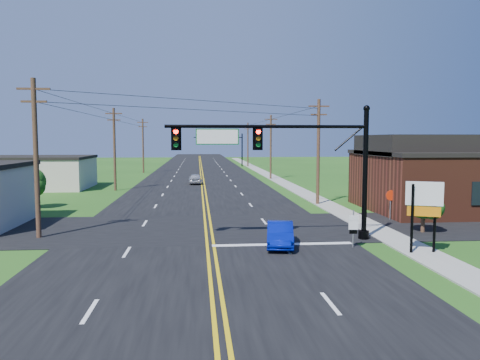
{
  "coord_description": "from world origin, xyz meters",
  "views": [
    {
      "loc": [
        -0.47,
        -17.14,
        5.61
      ],
      "look_at": [
        2.0,
        10.0,
        3.23
      ],
      "focal_mm": 35.0,
      "sensor_mm": 36.0,
      "label": 1
    }
  ],
  "objects": [
    {
      "name": "tree_right_back",
      "position": [
        16.0,
        26.0,
        2.6
      ],
      "size": [
        3.0,
        3.0,
        4.1
      ],
      "color": "#3D2D1C",
      "rests_on": "ground"
    },
    {
      "name": "cream_bldg_far",
      "position": [
        -19.0,
        38.0,
        1.86
      ],
      "size": [
        12.2,
        9.2,
        3.7
      ],
      "color": "beige",
      "rests_on": "ground"
    },
    {
      "name": "sidewalk",
      "position": [
        10.5,
        40.0,
        0.04
      ],
      "size": [
        2.0,
        160.0,
        0.08
      ],
      "primitive_type": "cube",
      "color": "gray",
      "rests_on": "ground"
    },
    {
      "name": "brick_building",
      "position": [
        20.0,
        18.0,
        2.35
      ],
      "size": [
        14.2,
        11.2,
        4.7
      ],
      "color": "#552618",
      "rests_on": "ground"
    },
    {
      "name": "utility_pole_right_c",
      "position": [
        9.8,
        78.0,
        4.72
      ],
      "size": [
        1.8,
        0.28,
        9.0
      ],
      "color": "#3D2D1C",
      "rests_on": "ground"
    },
    {
      "name": "route_sign",
      "position": [
        7.5,
        5.98,
        1.16
      ],
      "size": [
        0.5,
        0.1,
        1.99
      ],
      "rotation": [
        0.0,
        0.0,
        -0.1
      ],
      "color": "slate",
      "rests_on": "ground"
    },
    {
      "name": "signal_mast_main",
      "position": [
        4.34,
        8.0,
        4.75
      ],
      "size": [
        11.3,
        0.6,
        7.48
      ],
      "color": "black",
      "rests_on": "ground"
    },
    {
      "name": "utility_pole_right_b",
      "position": [
        9.8,
        48.0,
        4.72
      ],
      "size": [
        1.8,
        0.28,
        9.0
      ],
      "color": "#3D2D1C",
      "rests_on": "ground"
    },
    {
      "name": "stop_sign",
      "position": [
        12.87,
        13.96,
        1.52
      ],
      "size": [
        0.75,
        0.12,
        2.11
      ],
      "rotation": [
        0.0,
        0.0,
        0.09
      ],
      "color": "slate",
      "rests_on": "ground"
    },
    {
      "name": "pylon_sign",
      "position": [
        10.5,
        4.5,
        2.6
      ],
      "size": [
        1.69,
        0.89,
        3.55
      ],
      "rotation": [
        0.0,
        0.0,
        -0.4
      ],
      "color": "black",
      "rests_on": "ground"
    },
    {
      "name": "road_cross",
      "position": [
        0.0,
        12.0,
        0.02
      ],
      "size": [
        70.0,
        10.0,
        0.04
      ],
      "primitive_type": "cube",
      "color": "black",
      "rests_on": "ground"
    },
    {
      "name": "utility_pole_left_c",
      "position": [
        -9.5,
        62.0,
        4.72
      ],
      "size": [
        1.8,
        0.28,
        9.0
      ],
      "color": "#3D2D1C",
      "rests_on": "ground"
    },
    {
      "name": "utility_pole_left_a",
      "position": [
        -9.5,
        10.0,
        4.72
      ],
      "size": [
        1.8,
        0.28,
        9.0
      ],
      "color": "#3D2D1C",
      "rests_on": "ground"
    },
    {
      "name": "shrub_corner",
      "position": [
        13.0,
        9.5,
        1.85
      ],
      "size": [
        2.0,
        2.0,
        2.86
      ],
      "color": "#3D2D1C",
      "rests_on": "ground"
    },
    {
      "name": "utility_pole_right_a",
      "position": [
        9.8,
        22.0,
        4.72
      ],
      "size": [
        1.8,
        0.28,
        9.0
      ],
      "color": "#3D2D1C",
      "rests_on": "ground"
    },
    {
      "name": "ground",
      "position": [
        0.0,
        0.0,
        0.0
      ],
      "size": [
        260.0,
        260.0,
        0.0
      ],
      "primitive_type": "plane",
      "color": "#204914",
      "rests_on": "ground"
    },
    {
      "name": "blue_car",
      "position": [
        3.8,
        6.65,
        0.63
      ],
      "size": [
        1.92,
        3.97,
        1.25
      ],
      "primitive_type": "imported",
      "rotation": [
        0.0,
        0.0,
        -0.16
      ],
      "color": "#07169D",
      "rests_on": "ground"
    },
    {
      "name": "signal_mast_far",
      "position": [
        4.44,
        80.0,
        4.55
      ],
      "size": [
        10.98,
        0.6,
        7.48
      ],
      "color": "black",
      "rests_on": "ground"
    },
    {
      "name": "tree_left",
      "position": [
        -14.0,
        22.0,
        2.16
      ],
      "size": [
        2.4,
        2.4,
        3.37
      ],
      "color": "#3D2D1C",
      "rests_on": "ground"
    },
    {
      "name": "distant_car",
      "position": [
        -0.79,
        41.4,
        0.66
      ],
      "size": [
        1.73,
        3.92,
        1.31
      ],
      "primitive_type": "imported",
      "rotation": [
        0.0,
        0.0,
        3.19
      ],
      "color": "silver",
      "rests_on": "ground"
    },
    {
      "name": "road_main",
      "position": [
        0.0,
        50.0,
        0.02
      ],
      "size": [
        16.0,
        220.0,
        0.04
      ],
      "primitive_type": "cube",
      "color": "black",
      "rests_on": "ground"
    },
    {
      "name": "utility_pole_left_b",
      "position": [
        -9.5,
        35.0,
        4.72
      ],
      "size": [
        1.8,
        0.28,
        9.0
      ],
      "color": "#3D2D1C",
      "rests_on": "ground"
    }
  ]
}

